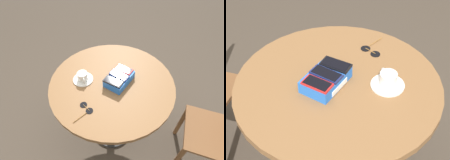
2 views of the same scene
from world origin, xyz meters
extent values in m
cylinder|color=#2D2D2D|center=(0.00, 0.00, 0.35)|extent=(0.07, 0.07, 0.66)
cylinder|color=brown|center=(0.00, 0.00, 0.70)|extent=(0.88, 0.88, 0.03)
cube|color=blue|center=(-0.04, 0.03, 0.74)|extent=(0.24, 0.19, 0.06)
cube|color=white|center=(-0.02, -0.04, 0.73)|extent=(0.11, 0.04, 0.02)
cube|color=red|center=(-0.11, 0.00, 0.77)|extent=(0.10, 0.13, 0.01)
cube|color=black|center=(-0.11, 0.00, 0.78)|extent=(0.09, 0.12, 0.00)
cube|color=navy|center=(-0.04, 0.02, 0.77)|extent=(0.10, 0.14, 0.01)
cube|color=black|center=(-0.04, 0.02, 0.78)|extent=(0.09, 0.13, 0.00)
cube|color=black|center=(0.03, 0.05, 0.77)|extent=(0.11, 0.14, 0.01)
cube|color=black|center=(0.03, 0.05, 0.78)|extent=(0.09, 0.13, 0.00)
cylinder|color=silver|center=(0.15, -0.14, 0.71)|extent=(0.14, 0.14, 0.01)
cylinder|color=silver|center=(0.15, -0.14, 0.75)|extent=(0.07, 0.07, 0.06)
cylinder|color=olive|center=(0.15, -0.14, 0.77)|extent=(0.06, 0.06, 0.00)
torus|color=silver|center=(0.16, -0.11, 0.75)|extent=(0.02, 0.05, 0.05)
cylinder|color=black|center=(0.26, 0.05, 0.71)|extent=(0.05, 0.05, 0.00)
cylinder|color=black|center=(0.26, 0.11, 0.71)|extent=(0.05, 0.05, 0.00)
cylinder|color=olive|center=(0.26, 0.08, 0.72)|extent=(0.01, 0.06, 0.00)
cylinder|color=olive|center=(0.33, 0.11, 0.72)|extent=(0.10, 0.01, 0.00)
cylinder|color=brown|center=(-0.18, 0.60, 0.21)|extent=(0.04, 0.04, 0.43)
camera|label=1|loc=(0.51, 0.65, 1.63)|focal=28.00mm
camera|label=2|loc=(-0.75, -0.90, 1.76)|focal=60.00mm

